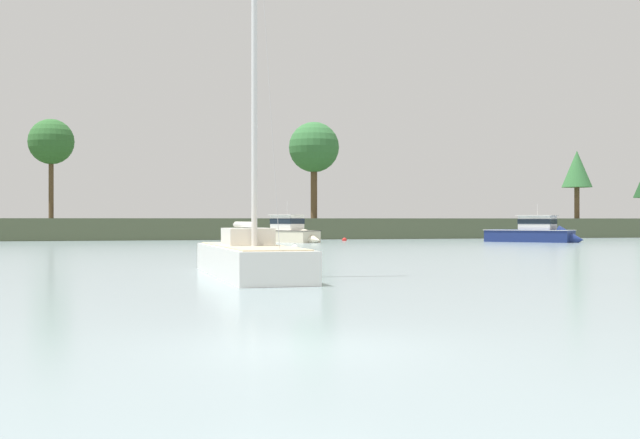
# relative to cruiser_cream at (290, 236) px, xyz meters

# --- Properties ---
(ground_plane) EXTENTS (452.27, 452.27, 0.00)m
(ground_plane) POSITION_rel_cruiser_cream_xyz_m (-12.04, -58.29, -0.57)
(ground_plane) COLOR gray
(far_shore_bank) EXTENTS (203.52, 58.17, 2.08)m
(far_shore_bank) POSITION_rel_cruiser_cream_xyz_m (-12.04, 38.57, 0.46)
(far_shore_bank) COLOR #4C563D
(far_shore_bank) RESTS_ON ground
(cruiser_cream) EXTENTS (5.58, 7.66, 4.28)m
(cruiser_cream) POSITION_rel_cruiser_cream_xyz_m (0.00, 0.00, 0.00)
(cruiser_cream) COLOR beige
(cruiser_cream) RESTS_ON ground
(cruiser_navy) EXTENTS (7.70, 7.81, 4.29)m
(cruiser_navy) POSITION_rel_cruiser_cream_xyz_m (21.09, -4.69, -0.04)
(cruiser_navy) COLOR navy
(cruiser_navy) RESTS_ON ground
(sailboat_white) EXTENTS (2.63, 9.89, 14.99)m
(sailboat_white) POSITION_rel_cruiser_cream_xyz_m (-10.23, -42.10, -0.26)
(sailboat_white) COLOR white
(sailboat_white) RESTS_ON ground
(mooring_buoy_red) EXTENTS (0.42, 0.42, 0.48)m
(mooring_buoy_red) POSITION_rel_cruiser_cream_xyz_m (5.93, 3.87, -0.50)
(mooring_buoy_red) COLOR red
(mooring_buoy_red) RESTS_ON ground
(mooring_buoy_white) EXTENTS (0.51, 0.51, 0.57)m
(mooring_buoy_white) POSITION_rel_cruiser_cream_xyz_m (-3.42, -17.81, -0.48)
(mooring_buoy_white) COLOR white
(mooring_buoy_white) RESTS_ON ground
(shore_tree_left_mid) EXTENTS (5.58, 5.58, 12.27)m
(shore_tree_left_mid) POSITION_rel_cruiser_cream_xyz_m (-22.18, 37.46, 10.89)
(shore_tree_left_mid) COLOR brown
(shore_tree_left_mid) RESTS_ON far_shore_bank
(shore_tree_center_left) EXTENTS (3.51, 3.51, 7.94)m
(shore_tree_center_left) POSITION_rel_cruiser_cream_xyz_m (37.85, 17.25, 7.20)
(shore_tree_center_left) COLOR brown
(shore_tree_center_left) RESTS_ON far_shore_bank
(shore_tree_center_right) EXTENTS (6.44, 6.44, 12.39)m
(shore_tree_center_right) POSITION_rel_cruiser_cream_xyz_m (10.21, 33.82, 10.57)
(shore_tree_center_right) COLOR brown
(shore_tree_center_right) RESTS_ON far_shore_bank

